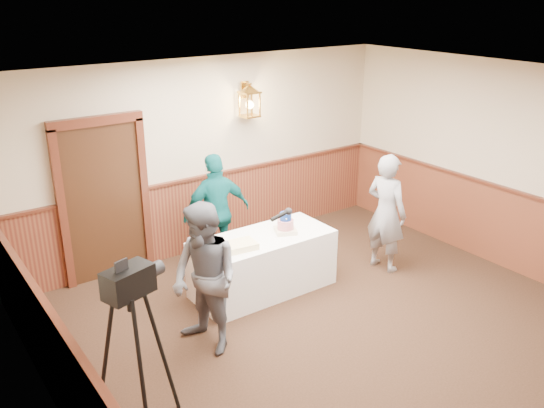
{
  "coord_description": "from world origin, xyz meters",
  "views": [
    {
      "loc": [
        -3.87,
        -3.54,
        3.68
      ],
      "look_at": [
        -0.16,
        1.7,
        1.25
      ],
      "focal_mm": 38.0,
      "sensor_mm": 36.0,
      "label": 1
    }
  ],
  "objects_px": {
    "display_table": "(263,264)",
    "sheet_cake_green": "(209,244)",
    "baker": "(386,213)",
    "sheet_cake_yellow": "(241,245)",
    "tv_camera_rig": "(137,364)",
    "tiered_cake": "(285,225)",
    "interviewer": "(205,279)",
    "assistant_p": "(217,212)"
  },
  "relations": [
    {
      "from": "display_table",
      "to": "sheet_cake_yellow",
      "type": "distance_m",
      "value": 0.6
    },
    {
      "from": "interviewer",
      "to": "baker",
      "type": "bearing_deg",
      "value": 84.24
    },
    {
      "from": "tv_camera_rig",
      "to": "baker",
      "type": "bearing_deg",
      "value": -2.28
    },
    {
      "from": "sheet_cake_green",
      "to": "interviewer",
      "type": "relative_size",
      "value": 0.19
    },
    {
      "from": "sheet_cake_green",
      "to": "interviewer",
      "type": "height_order",
      "value": "interviewer"
    },
    {
      "from": "assistant_p",
      "to": "tv_camera_rig",
      "type": "bearing_deg",
      "value": 53.52
    },
    {
      "from": "sheet_cake_green",
      "to": "tv_camera_rig",
      "type": "height_order",
      "value": "tv_camera_rig"
    },
    {
      "from": "sheet_cake_yellow",
      "to": "interviewer",
      "type": "relative_size",
      "value": 0.22
    },
    {
      "from": "sheet_cake_yellow",
      "to": "display_table",
      "type": "bearing_deg",
      "value": 17.42
    },
    {
      "from": "tiered_cake",
      "to": "sheet_cake_yellow",
      "type": "relative_size",
      "value": 0.93
    },
    {
      "from": "sheet_cake_green",
      "to": "baker",
      "type": "xyz_separation_m",
      "value": [
        2.42,
        -0.56,
        0.03
      ]
    },
    {
      "from": "display_table",
      "to": "tv_camera_rig",
      "type": "relative_size",
      "value": 1.11
    },
    {
      "from": "sheet_cake_green",
      "to": "assistant_p",
      "type": "relative_size",
      "value": 0.2
    },
    {
      "from": "tiered_cake",
      "to": "tv_camera_rig",
      "type": "distance_m",
      "value": 3.01
    },
    {
      "from": "sheet_cake_yellow",
      "to": "sheet_cake_green",
      "type": "distance_m",
      "value": 0.38
    },
    {
      "from": "assistant_p",
      "to": "interviewer",
      "type": "bearing_deg",
      "value": 61.81
    },
    {
      "from": "tiered_cake",
      "to": "assistant_p",
      "type": "relative_size",
      "value": 0.21
    },
    {
      "from": "tiered_cake",
      "to": "display_table",
      "type": "bearing_deg",
      "value": 170.13
    },
    {
      "from": "baker",
      "to": "tv_camera_rig",
      "type": "xyz_separation_m",
      "value": [
        -4.04,
        -1.07,
        -0.09
      ]
    },
    {
      "from": "tiered_cake",
      "to": "tv_camera_rig",
      "type": "bearing_deg",
      "value": -151.05
    },
    {
      "from": "tiered_cake",
      "to": "sheet_cake_yellow",
      "type": "distance_m",
      "value": 0.73
    },
    {
      "from": "display_table",
      "to": "sheet_cake_green",
      "type": "distance_m",
      "value": 0.82
    },
    {
      "from": "display_table",
      "to": "assistant_p",
      "type": "distance_m",
      "value": 1.03
    },
    {
      "from": "display_table",
      "to": "baker",
      "type": "xyz_separation_m",
      "value": [
        1.72,
        -0.44,
        0.45
      ]
    },
    {
      "from": "display_table",
      "to": "sheet_cake_green",
      "type": "relative_size",
      "value": 5.64
    },
    {
      "from": "sheet_cake_yellow",
      "to": "interviewer",
      "type": "distance_m",
      "value": 0.98
    },
    {
      "from": "sheet_cake_yellow",
      "to": "tv_camera_rig",
      "type": "relative_size",
      "value": 0.23
    },
    {
      "from": "interviewer",
      "to": "assistant_p",
      "type": "xyz_separation_m",
      "value": [
        1.08,
        1.61,
        -0.01
      ]
    },
    {
      "from": "display_table",
      "to": "assistant_p",
      "type": "relative_size",
      "value": 1.1
    },
    {
      "from": "assistant_p",
      "to": "tiered_cake",
      "type": "bearing_deg",
      "value": 119.83
    },
    {
      "from": "tiered_cake",
      "to": "tv_camera_rig",
      "type": "height_order",
      "value": "tv_camera_rig"
    },
    {
      "from": "interviewer",
      "to": "assistant_p",
      "type": "relative_size",
      "value": 1.01
    },
    {
      "from": "interviewer",
      "to": "baker",
      "type": "distance_m",
      "value": 2.94
    },
    {
      "from": "sheet_cake_yellow",
      "to": "tv_camera_rig",
      "type": "distance_m",
      "value": 2.35
    },
    {
      "from": "tiered_cake",
      "to": "baker",
      "type": "xyz_separation_m",
      "value": [
        1.41,
        -0.39,
        -0.03
      ]
    },
    {
      "from": "baker",
      "to": "tv_camera_rig",
      "type": "relative_size",
      "value": 1.01
    },
    {
      "from": "tiered_cake",
      "to": "assistant_p",
      "type": "xyz_separation_m",
      "value": [
        -0.44,
        0.97,
        -0.04
      ]
    },
    {
      "from": "display_table",
      "to": "tiered_cake",
      "type": "height_order",
      "value": "tiered_cake"
    },
    {
      "from": "sheet_cake_green",
      "to": "tv_camera_rig",
      "type": "bearing_deg",
      "value": -134.85
    },
    {
      "from": "interviewer",
      "to": "tiered_cake",
      "type": "bearing_deg",
      "value": 102.16
    },
    {
      "from": "interviewer",
      "to": "tv_camera_rig",
      "type": "distance_m",
      "value": 1.38
    },
    {
      "from": "tiered_cake",
      "to": "sheet_cake_yellow",
      "type": "height_order",
      "value": "tiered_cake"
    }
  ]
}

